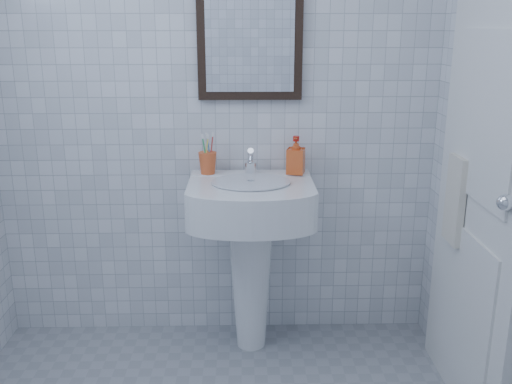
{
  "coord_description": "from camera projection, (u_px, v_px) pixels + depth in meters",
  "views": [
    {
      "loc": [
        0.14,
        -1.6,
        1.59
      ],
      "look_at": [
        0.19,
        0.86,
        0.86
      ],
      "focal_mm": 40.0,
      "sensor_mm": 36.0,
      "label": 1
    }
  ],
  "objects": [
    {
      "name": "soap_dispenser",
      "position": [
        296.0,
        155.0,
        2.77
      ],
      "size": [
        0.1,
        0.1,
        0.18
      ],
      "primitive_type": "imported",
      "rotation": [
        0.0,
        0.0,
        -0.25
      ],
      "color": "red",
      "rests_on": "washbasin"
    },
    {
      "name": "wall_back",
      "position": [
        215.0,
        97.0,
        2.78
      ],
      "size": [
        2.2,
        0.02,
        2.5
      ],
      "primitive_type": "cube",
      "color": "white",
      "rests_on": "ground"
    },
    {
      "name": "towel_ring",
      "position": [
        464.0,
        159.0,
        2.38
      ],
      "size": [
        0.01,
        0.18,
        0.18
      ],
      "primitive_type": "torus",
      "rotation": [
        0.0,
        1.57,
        0.0
      ],
      "color": "silver",
      "rests_on": "wall_right"
    },
    {
      "name": "washbasin",
      "position": [
        251.0,
        237.0,
        2.76
      ],
      "size": [
        0.58,
        0.43,
        0.9
      ],
      "color": "white",
      "rests_on": "ground"
    },
    {
      "name": "faucet",
      "position": [
        250.0,
        163.0,
        2.77
      ],
      "size": [
        0.06,
        0.12,
        0.14
      ],
      "color": "silver",
      "rests_on": "washbasin"
    },
    {
      "name": "bathroom_door",
      "position": [
        482.0,
        180.0,
        2.25
      ],
      "size": [
        0.04,
        0.8,
        2.0
      ],
      "primitive_type": "cube",
      "color": "silver",
      "rests_on": "ground"
    },
    {
      "name": "toothbrush_cup",
      "position": [
        208.0,
        163.0,
        2.77
      ],
      "size": [
        0.1,
        0.1,
        0.11
      ],
      "primitive_type": null,
      "rotation": [
        0.0,
        0.0,
        -0.08
      ],
      "color": "#E35A2A",
      "rests_on": "washbasin"
    },
    {
      "name": "hand_towel",
      "position": [
        455.0,
        200.0,
        2.43
      ],
      "size": [
        0.03,
        0.16,
        0.38
      ],
      "primitive_type": "cube",
      "color": "silver",
      "rests_on": "towel_ring"
    },
    {
      "name": "wall_mirror",
      "position": [
        250.0,
        33.0,
        2.68
      ],
      "size": [
        0.5,
        0.04,
        0.62
      ],
      "color": "black",
      "rests_on": "wall_back"
    }
  ]
}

